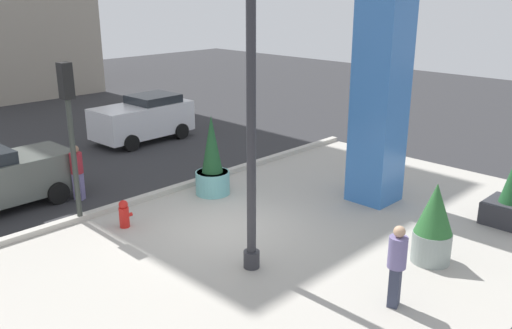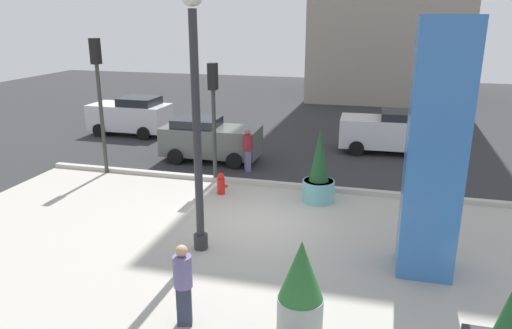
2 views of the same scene
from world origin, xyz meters
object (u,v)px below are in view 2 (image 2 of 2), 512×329
Objects in this scene: car_far_lane at (210,139)px; pedestrian_on_sidewalk at (183,281)px; car_intersection at (131,115)px; traffic_light_far_side at (214,103)px; fire_hydrant at (221,184)px; pedestrian_crossing at (248,148)px; potted_plant_curbside at (319,174)px; traffic_light_corner at (99,85)px; car_curb_east at (388,131)px; lamp_post at (197,134)px; art_pillar_blue at (435,152)px; potted_plant_near_left at (301,288)px.

car_far_lane reaches higher than pedestrian_on_sidewalk.
traffic_light_far_side is at bearing -41.74° from car_intersection.
fire_hydrant is 2.73m from pedestrian_crossing.
potted_plant_curbside is 8.58m from traffic_light_corner.
pedestrian_crossing is (5.13, 1.59, -2.43)m from traffic_light_corner.
car_curb_east is 6.64m from pedestrian_crossing.
lamp_post is 5.44m from art_pillar_blue.
car_curb_east is at bearing 24.35° from car_far_lane.
art_pillar_blue is 3.40× the size of pedestrian_on_sidewalk.
lamp_post is at bearing -113.06° from car_curb_east.
potted_plant_near_left is at bearing -85.06° from potted_plant_curbside.
pedestrian_crossing reaches higher than fire_hydrant.
car_far_lane is (-5.53, 10.24, -0.03)m from potted_plant_near_left.
pedestrian_crossing is (-0.60, 6.55, -2.11)m from lamp_post.
pedestrian_crossing is 9.73m from pedestrian_on_sidewalk.
lamp_post is 8.28× the size of fire_hydrant.
fire_hydrant is 0.44× the size of pedestrian_on_sidewalk.
fire_hydrant is (-0.77, 3.88, -2.66)m from lamp_post.
traffic_light_far_side is 2.56× the size of pedestrian_crossing.
art_pillar_blue is 1.45× the size of car_far_lane.
pedestrian_crossing is at bearing 111.45° from potted_plant_near_left.
traffic_light_far_side reaches higher than car_curb_east.
pedestrian_crossing is at bearing 17.24° from traffic_light_corner.
traffic_light_far_side is at bearing 165.67° from potted_plant_curbside.
pedestrian_crossing is at bearing 134.18° from art_pillar_blue.
potted_plant_curbside is at bearing 59.08° from lamp_post.
lamp_post is 4.58m from potted_plant_near_left.
art_pillar_blue is 10.88m from car_far_lane.
lamp_post is at bearing -54.01° from car_intersection.
car_far_lane is 2.35× the size of pedestrian_on_sidewalk.
traffic_light_far_side is (4.34, 0.11, -0.49)m from traffic_light_corner.
art_pillar_blue is at bearing -42.23° from car_far_lane.
art_pillar_blue is at bearing 36.69° from pedestrian_on_sidewalk.
car_far_lane is at bearing 137.77° from art_pillar_blue.
lamp_post is 3.77× the size of pedestrian_crossing.
traffic_light_corner is at bearing -69.99° from car_intersection.
potted_plant_near_left is at bearing -128.13° from art_pillar_blue.
potted_plant_curbside is at bearing -14.33° from traffic_light_far_side.
traffic_light_corner reaches higher than fire_hydrant.
art_pillar_blue is 2.37× the size of potted_plant_curbside.
traffic_light_far_side is (-6.83, 4.73, -0.04)m from art_pillar_blue.
pedestrian_crossing is (0.79, 1.48, -1.93)m from traffic_light_far_side.
car_far_lane is at bearing 38.41° from traffic_light_corner.
car_intersection reaches higher than car_curb_east.
potted_plant_curbside reaches higher than pedestrian_on_sidewalk.
art_pillar_blue reaches higher than traffic_light_corner.
traffic_light_corner is at bearing 129.38° from pedestrian_on_sidewalk.
traffic_light_corner is (-8.77, 7.67, 2.41)m from potted_plant_near_left.
art_pillar_blue is 8.88m from pedestrian_crossing.
lamp_post reaches higher than car_far_lane.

